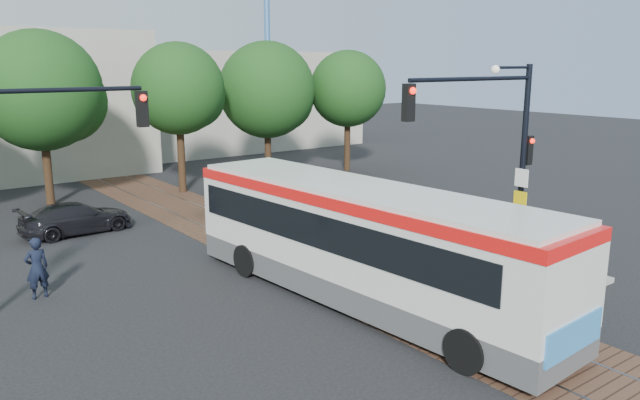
% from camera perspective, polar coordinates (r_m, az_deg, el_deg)
% --- Properties ---
extents(ground, '(120.00, 120.00, 0.00)m').
position_cam_1_polar(ground, '(17.70, 5.49, -8.29)').
color(ground, black).
rests_on(ground, ground).
extents(trackbed, '(3.60, 40.00, 0.02)m').
position_cam_1_polar(trackbed, '(20.64, -2.05, -5.16)').
color(trackbed, '#513225').
rests_on(trackbed, ground).
extents(tree_row, '(26.40, 5.60, 7.67)m').
position_cam_1_polar(tree_row, '(31.19, -13.65, 9.54)').
color(tree_row, '#382314').
rests_on(tree_row, ground).
extents(warehouses, '(40.00, 13.00, 8.00)m').
position_cam_1_polar(warehouses, '(42.33, -22.56, 8.22)').
color(warehouses, '#ADA899').
rests_on(warehouses, ground).
extents(crane, '(8.00, 0.50, 18.00)m').
position_cam_1_polar(crane, '(54.83, -4.89, 17.27)').
color(crane, '#3F72B2').
rests_on(crane, ground).
extents(city_bus, '(3.30, 11.88, 3.14)m').
position_cam_1_polar(city_bus, '(16.41, 3.77, -3.50)').
color(city_bus, '#454548').
rests_on(city_bus, ground).
extents(traffic_island, '(2.20, 5.20, 1.13)m').
position_cam_1_polar(traffic_island, '(20.50, 17.27, -4.92)').
color(traffic_island, gray).
rests_on(traffic_island, ground).
extents(signal_pole_main, '(5.49, 0.46, 6.00)m').
position_cam_1_polar(signal_pole_main, '(19.01, 16.10, 5.64)').
color(signal_pole_main, black).
rests_on(signal_pole_main, ground).
extents(signal_pole_left, '(4.99, 0.34, 6.00)m').
position_cam_1_polar(signal_pole_left, '(16.56, -26.61, 2.84)').
color(signal_pole_left, black).
rests_on(signal_pole_left, ground).
extents(officer, '(0.65, 0.46, 1.70)m').
position_cam_1_polar(officer, '(18.51, -24.47, -5.68)').
color(officer, black).
rests_on(officer, ground).
extents(parked_car, '(4.16, 1.96, 1.17)m').
position_cam_1_polar(parked_car, '(24.95, -21.39, -1.54)').
color(parked_car, black).
rests_on(parked_car, ground).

